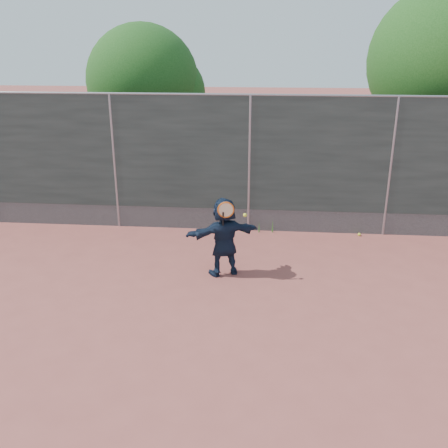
{
  "coord_description": "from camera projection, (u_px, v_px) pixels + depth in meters",
  "views": [
    {
      "loc": [
        0.39,
        -7.11,
        4.07
      ],
      "look_at": [
        -0.35,
        1.21,
        0.98
      ],
      "focal_mm": 40.0,
      "sensor_mm": 36.0,
      "label": 1
    }
  ],
  "objects": [
    {
      "name": "ground",
      "position": [
        239.0,
        307.0,
        8.09
      ],
      "size": [
        80.0,
        80.0,
        0.0
      ],
      "primitive_type": "plane",
      "color": "#9E4C42",
      "rests_on": "ground"
    },
    {
      "name": "tree_left",
      "position": [
        149.0,
        84.0,
        13.43
      ],
      "size": [
        3.15,
        3.0,
        4.53
      ],
      "color": "#382314",
      "rests_on": "ground"
    },
    {
      "name": "ball_ground",
      "position": [
        359.0,
        234.0,
        11.0
      ],
      "size": [
        0.07,
        0.07,
        0.07
      ],
      "primitive_type": "sphere",
      "color": "yellow",
      "rests_on": "ground"
    },
    {
      "name": "player",
      "position": [
        224.0,
        237.0,
        8.99
      ],
      "size": [
        1.42,
        0.92,
        1.46
      ],
      "primitive_type": "imported",
      "rotation": [
        0.0,
        0.0,
        3.54
      ],
      "color": "#132035",
      "rests_on": "ground"
    },
    {
      "name": "fence",
      "position": [
        249.0,
        162.0,
        10.81
      ],
      "size": [
        20.0,
        0.06,
        3.03
      ],
      "color": "#38423D",
      "rests_on": "ground"
    },
    {
      "name": "weed_clump",
      "position": [
        261.0,
        227.0,
        11.18
      ],
      "size": [
        0.68,
        0.07,
        0.3
      ],
      "color": "#387226",
      "rests_on": "ground"
    },
    {
      "name": "swing_action",
      "position": [
        228.0,
        211.0,
        8.61
      ],
      "size": [
        0.51,
        0.13,
        0.51
      ],
      "color": "#DB5D14",
      "rests_on": "ground"
    }
  ]
}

